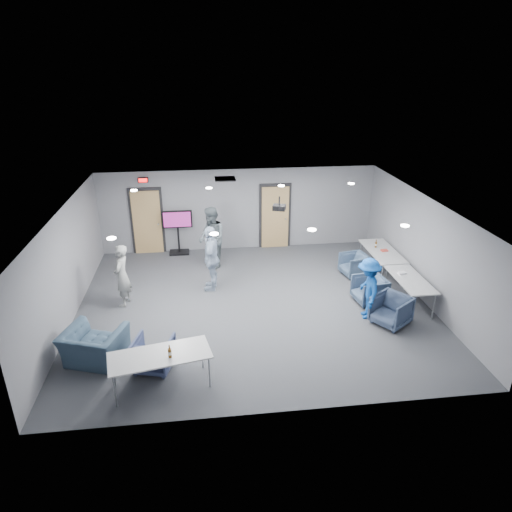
{
  "coord_description": "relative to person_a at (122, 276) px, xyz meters",
  "views": [
    {
      "loc": [
        -1.22,
        -10.39,
        5.87
      ],
      "look_at": [
        0.12,
        0.42,
        1.2
      ],
      "focal_mm": 32.0,
      "sensor_mm": 36.0,
      "label": 1
    }
  ],
  "objects": [
    {
      "name": "table_front_left",
      "position": [
        1.18,
        -3.43,
        -0.14
      ],
      "size": [
        2.04,
        1.16,
        0.73
      ],
      "rotation": [
        0.0,
        0.0,
        0.2
      ],
      "color": "#B6B8BB",
      "rests_on": "floor"
    },
    {
      "name": "door_right",
      "position": [
        4.53,
        3.52,
        0.24
      ],
      "size": [
        1.06,
        0.17,
        2.24
      ],
      "color": "black",
      "rests_on": "wall_back"
    },
    {
      "name": "snack_box",
      "position": [
        7.37,
        0.97,
        -0.07
      ],
      "size": [
        0.21,
        0.15,
        0.04
      ],
      "primitive_type": "cube",
      "rotation": [
        0.0,
        0.0,
        0.11
      ],
      "color": "#C03C30",
      "rests_on": "table_right_a"
    },
    {
      "name": "person_d",
      "position": [
        6.03,
        -1.36,
        -0.05
      ],
      "size": [
        0.7,
        1.07,
        1.56
      ],
      "primitive_type": "imported",
      "rotation": [
        0.0,
        0.0,
        -1.7
      ],
      "color": "#174897",
      "rests_on": "floor"
    },
    {
      "name": "bottle_front",
      "position": [
        1.38,
        -3.54,
        0.0
      ],
      "size": [
        0.07,
        0.07,
        0.27
      ],
      "color": "#56340E",
      "rests_on": "table_front_left"
    },
    {
      "name": "hvac_diffuser",
      "position": [
        2.83,
        2.37,
        1.86
      ],
      "size": [
        0.6,
        0.6,
        0.03
      ],
      "primitive_type": "cube",
      "color": "black",
      "rests_on": "ceiling"
    },
    {
      "name": "person_b",
      "position": [
        2.36,
        2.11,
        0.12
      ],
      "size": [
        0.99,
        1.11,
        1.89
      ],
      "primitive_type": "imported",
      "rotation": [
        0.0,
        0.0,
        -1.22
      ],
      "color": "#545F65",
      "rests_on": "floor"
    },
    {
      "name": "chair_right_c",
      "position": [
        6.49,
        -1.77,
        -0.46
      ],
      "size": [
        1.11,
        1.11,
        0.73
      ],
      "primitive_type": "imported",
      "rotation": [
        0.0,
        0.0,
        -0.96
      ],
      "color": "#36455E",
      "rests_on": "floor"
    },
    {
      "name": "table_right_b",
      "position": [
        7.33,
        -0.89,
        -0.14
      ],
      "size": [
        0.73,
        1.76,
        0.73
      ],
      "rotation": [
        0.0,
        0.0,
        1.57
      ],
      "color": "#B6B8BB",
      "rests_on": "floor"
    },
    {
      "name": "chair_front_a",
      "position": [
        0.98,
        -2.83,
        -0.47
      ],
      "size": [
        0.93,
        0.95,
        0.71
      ],
      "primitive_type": "imported",
      "rotation": [
        0.0,
        0.0,
        2.87
      ],
      "color": "#3C4568",
      "rests_on": "floor"
    },
    {
      "name": "exit_sign",
      "position": [
        0.33,
        3.5,
        1.62
      ],
      "size": [
        0.32,
        0.08,
        0.16
      ],
      "color": "black",
      "rests_on": "wall_back"
    },
    {
      "name": "ceiling",
      "position": [
        3.33,
        -0.43,
        1.87
      ],
      "size": [
        9.0,
        9.0,
        0.0
      ],
      "primitive_type": "plane",
      "rotation": [
        3.14,
        0.0,
        0.0
      ],
      "color": "silver",
      "rests_on": "wall_back"
    },
    {
      "name": "tv_stand",
      "position": [
        1.3,
        3.31,
        0.0
      ],
      "size": [
        0.96,
        0.46,
        1.47
      ],
      "color": "black",
      "rests_on": "floor"
    },
    {
      "name": "bottle_right",
      "position": [
        7.22,
        1.28,
        -0.0
      ],
      "size": [
        0.07,
        0.07,
        0.25
      ],
      "color": "#56340E",
      "rests_on": "table_right_a"
    },
    {
      "name": "door_left",
      "position": [
        0.33,
        3.52,
        0.24
      ],
      "size": [
        1.06,
        0.17,
        2.24
      ],
      "color": "black",
      "rests_on": "wall_back"
    },
    {
      "name": "wall_right",
      "position": [
        7.83,
        -0.43,
        0.52
      ],
      "size": [
        0.02,
        8.0,
        2.7
      ],
      "primitive_type": "cube",
      "color": "slate",
      "rests_on": "floor"
    },
    {
      "name": "chair_front_b",
      "position": [
        -0.26,
        -2.46,
        -0.44
      ],
      "size": [
        1.45,
        1.36,
        0.77
      ],
      "primitive_type": "imported",
      "rotation": [
        0.0,
        0.0,
        2.81
      ],
      "color": "#364B5E",
      "rests_on": "floor"
    },
    {
      "name": "chair_right_a",
      "position": [
        6.5,
        1.0,
        -0.5
      ],
      "size": [
        0.85,
        0.84,
        0.66
      ],
      "primitive_type": "imported",
      "rotation": [
        0.0,
        0.0,
        -1.37
      ],
      "color": "#3C5069",
      "rests_on": "floor"
    },
    {
      "name": "person_c",
      "position": [
        2.3,
        0.64,
        0.09
      ],
      "size": [
        0.63,
        1.14,
        1.84
      ],
      "primitive_type": "imported",
      "rotation": [
        0.0,
        0.0,
        -1.75
      ],
      "color": "#98ABC4",
      "rests_on": "floor"
    },
    {
      "name": "wall_back",
      "position": [
        3.33,
        3.57,
        0.52
      ],
      "size": [
        9.0,
        0.02,
        2.7
      ],
      "primitive_type": "cube",
      "color": "slate",
      "rests_on": "floor"
    },
    {
      "name": "wall_left",
      "position": [
        -1.17,
        -0.43,
        0.52
      ],
      "size": [
        0.02,
        8.0,
        2.7
      ],
      "primitive_type": "cube",
      "color": "slate",
      "rests_on": "floor"
    },
    {
      "name": "person_a",
      "position": [
        0.0,
        0.0,
        0.0
      ],
      "size": [
        0.5,
        0.67,
        1.65
      ],
      "primitive_type": "imported",
      "rotation": [
        0.0,
        0.0,
        -1.76
      ],
      "color": "gray",
      "rests_on": "floor"
    },
    {
      "name": "wall_front",
      "position": [
        3.33,
        -4.43,
        0.52
      ],
      "size": [
        9.0,
        0.02,
        2.7
      ],
      "primitive_type": "cube",
      "color": "slate",
      "rests_on": "floor"
    },
    {
      "name": "wrapper",
      "position": [
        7.24,
        -0.58,
        -0.07
      ],
      "size": [
        0.22,
        0.17,
        0.05
      ],
      "primitive_type": "cube",
      "rotation": [
        0.0,
        0.0,
        0.2
      ],
      "color": "white",
      "rests_on": "table_right_b"
    },
    {
      "name": "chair_right_b",
      "position": [
        6.37,
        -0.65,
        -0.47
      ],
      "size": [
        0.87,
        0.85,
        0.71
      ],
      "primitive_type": "imported",
      "rotation": [
        0.0,
        0.0,
        -1.44
      ],
      "color": "#3D4F69",
      "rests_on": "floor"
    },
    {
      "name": "floor",
      "position": [
        3.33,
        -0.43,
        -0.83
      ],
      "size": [
        9.0,
        9.0,
        0.0
      ],
      "primitive_type": "plane",
      "color": "#3C3E44",
      "rests_on": "ground"
    },
    {
      "name": "projector",
      "position": [
        4.09,
        0.28,
        1.58
      ],
      "size": [
        0.39,
        0.36,
        0.35
      ],
      "rotation": [
        0.0,
        0.0,
        -0.32
      ],
      "color": "black",
      "rests_on": "ceiling"
    },
    {
      "name": "table_right_a",
      "position": [
        7.33,
        1.01,
        -0.14
      ],
      "size": [
        0.81,
        1.95,
        0.73
      ],
      "rotation": [
        0.0,
        0.0,
        1.57
      ],
      "color": "#B6B8BB",
      "rests_on": "floor"
    },
    {
      "name": "downlights",
      "position": [
        3.33,
        -0.43,
        1.86
      ],
      "size": [
        6.18,
        3.78,
        0.02
      ],
      "color": "white",
      "rests_on": "ceiling"
    }
  ]
}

